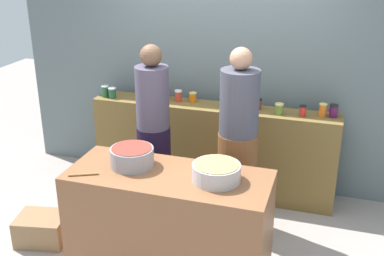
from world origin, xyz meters
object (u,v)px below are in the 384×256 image
at_px(preserve_jar_0, 105,91).
at_px(preserve_jar_1, 112,93).
at_px(preserve_jar_6, 223,101).
at_px(preserve_jar_9, 303,111).
at_px(bread_crate, 42,229).
at_px(preserve_jar_8, 279,109).
at_px(cook_with_tongs, 154,142).
at_px(cooking_pot_center, 216,172).
at_px(preserve_jar_2, 147,93).
at_px(preserve_jar_10, 323,110).
at_px(cooking_pot_left, 132,157).
at_px(preserve_jar_5, 193,97).
at_px(wooden_spoon, 83,175).
at_px(preserve_jar_7, 258,104).
at_px(preserve_jar_11, 334,111).
at_px(preserve_jar_4, 178,96).
at_px(preserve_jar_3, 166,94).
at_px(cook_in_cap, 238,151).

height_order(preserve_jar_0, preserve_jar_1, preserve_jar_0).
relative_size(preserve_jar_6, preserve_jar_9, 1.07).
bearing_deg(bread_crate, preserve_jar_9, 32.52).
bearing_deg(preserve_jar_9, bread_crate, -147.48).
distance_m(preserve_jar_8, cook_with_tongs, 1.32).
height_order(preserve_jar_0, preserve_jar_9, preserve_jar_0).
distance_m(preserve_jar_6, cooking_pot_center, 1.42).
xyz_separation_m(preserve_jar_0, preserve_jar_1, (0.10, -0.02, -0.00)).
distance_m(preserve_jar_2, cooking_pot_center, 1.86).
xyz_separation_m(preserve_jar_1, bread_crate, (-0.12, -1.38, -0.95)).
distance_m(preserve_jar_10, cooking_pot_left, 2.02).
relative_size(preserve_jar_5, cooking_pot_left, 0.29).
bearing_deg(preserve_jar_10, wooden_spoon, -137.34).
bearing_deg(cooking_pot_center, preserve_jar_7, 87.19).
xyz_separation_m(preserve_jar_5, preserve_jar_10, (1.39, -0.04, 0.01)).
xyz_separation_m(preserve_jar_10, cooking_pot_center, (-0.73, -1.41, -0.13)).
relative_size(wooden_spoon, cook_with_tongs, 0.14).
distance_m(preserve_jar_7, preserve_jar_11, 0.77).
bearing_deg(preserve_jar_8, preserve_jar_5, 173.58).
bearing_deg(preserve_jar_5, wooden_spoon, -103.55).
xyz_separation_m(cooking_pot_center, wooden_spoon, (-1.06, -0.24, -0.06)).
distance_m(preserve_jar_4, cook_with_tongs, 0.76).
distance_m(preserve_jar_9, cooking_pot_left, 1.84).
bearing_deg(preserve_jar_6, preserve_jar_0, -177.63).
distance_m(preserve_jar_2, bread_crate, 1.84).
bearing_deg(wooden_spoon, preserve_jar_4, 81.45).
relative_size(preserve_jar_3, cooking_pot_center, 0.33).
bearing_deg(cook_in_cap, preserve_jar_0, 160.67).
relative_size(preserve_jar_6, preserve_jar_10, 0.92).
relative_size(preserve_jar_4, preserve_jar_9, 1.10).
height_order(preserve_jar_10, preserve_jar_11, preserve_jar_10).
bearing_deg(preserve_jar_5, preserve_jar_7, -2.22).
bearing_deg(bread_crate, preserve_jar_8, 35.34).
height_order(preserve_jar_8, cooking_pot_center, preserve_jar_8).
bearing_deg(cook_with_tongs, preserve_jar_2, 116.24).
bearing_deg(wooden_spoon, preserve_jar_8, 49.31).
relative_size(preserve_jar_0, preserve_jar_1, 1.08).
height_order(preserve_jar_4, preserve_jar_8, preserve_jar_4).
height_order(preserve_jar_9, cook_with_tongs, cook_with_tongs).
bearing_deg(preserve_jar_10, preserve_jar_1, -177.61).
height_order(preserve_jar_0, preserve_jar_6, preserve_jar_0).
relative_size(preserve_jar_0, cook_with_tongs, 0.07).
xyz_separation_m(preserve_jar_3, preserve_jar_5, (0.31, 0.01, -0.01)).
height_order(preserve_jar_0, preserve_jar_2, preserve_jar_0).
bearing_deg(preserve_jar_3, preserve_jar_10, -1.00).
xyz_separation_m(preserve_jar_11, cooking_pot_left, (-1.59, -1.37, -0.12)).
xyz_separation_m(preserve_jar_4, preserve_jar_8, (1.12, -0.08, -0.01)).
distance_m(preserve_jar_3, cooking_pot_center, 1.74).
height_order(cooking_pot_left, cook_with_tongs, cook_with_tongs).
height_order(wooden_spoon, bread_crate, wooden_spoon).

